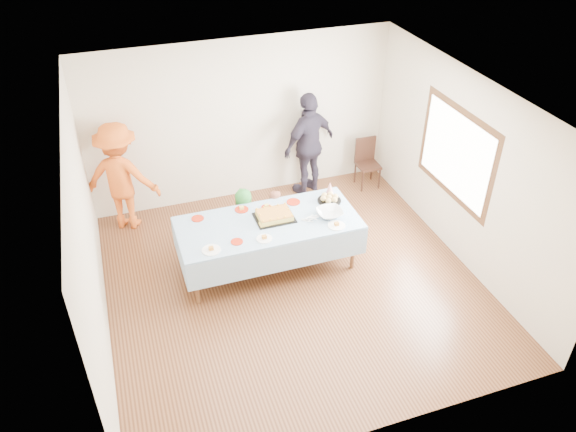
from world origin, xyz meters
name	(u,v)px	position (x,y,z in m)	size (l,w,h in m)	color
ground	(292,282)	(0.00, 0.00, 0.00)	(5.00, 5.00, 0.00)	#4A2815
room_walls	(297,171)	(0.05, 0.00, 1.77)	(5.04, 5.04, 2.72)	beige
party_table	(268,225)	(-0.21, 0.44, 0.72)	(2.50, 1.10, 0.78)	brown
birthday_cake	(274,216)	(-0.10, 0.50, 0.82)	(0.54, 0.41, 0.10)	black
rolls_tray	(329,199)	(0.79, 0.66, 0.82)	(0.35, 0.35, 0.10)	black
punch_bowl	(330,213)	(0.65, 0.31, 0.82)	(0.36, 0.36, 0.09)	silver
party_hat	(330,188)	(0.88, 0.86, 0.87)	(0.11, 0.11, 0.19)	white
fork_pile	(310,218)	(0.36, 0.31, 0.81)	(0.24, 0.18, 0.07)	white
plate_red_far_a	(198,218)	(-1.11, 0.83, 0.79)	(0.17, 0.17, 0.01)	#B4210D
plate_red_far_b	(242,209)	(-0.47, 0.85, 0.79)	(0.20, 0.20, 0.01)	#B4210D
plate_red_far_c	(267,207)	(-0.12, 0.78, 0.79)	(0.16, 0.16, 0.01)	#B4210D
plate_red_far_d	(293,202)	(0.29, 0.79, 0.79)	(0.20, 0.20, 0.01)	#B4210D
plate_red_near	(237,242)	(-0.73, 0.13, 0.79)	(0.16, 0.16, 0.01)	#B4210D
plate_white_left	(211,250)	(-1.08, 0.07, 0.79)	(0.25, 0.25, 0.01)	white
plate_white_mid	(264,239)	(-0.37, 0.08, 0.79)	(0.21, 0.21, 0.01)	white
plate_white_right	(337,226)	(0.65, 0.05, 0.79)	(0.24, 0.24, 0.01)	white
dining_chair	(367,159)	(2.10, 2.10, 0.48)	(0.38, 0.38, 0.86)	black
toddler_left	(245,214)	(-0.33, 1.26, 0.41)	(0.30, 0.20, 0.82)	red
toddler_mid	(245,217)	(-0.38, 1.09, 0.47)	(0.46, 0.30, 0.94)	#297B2E
toddler_right	(274,215)	(0.07, 1.06, 0.43)	(0.41, 0.32, 0.85)	tan
adult_left	(121,177)	(-2.01, 2.16, 0.88)	(1.13, 0.65, 1.75)	#DD5B1B
adult_right	(309,144)	(1.05, 2.20, 0.90)	(1.06, 0.44, 1.81)	#2D2837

